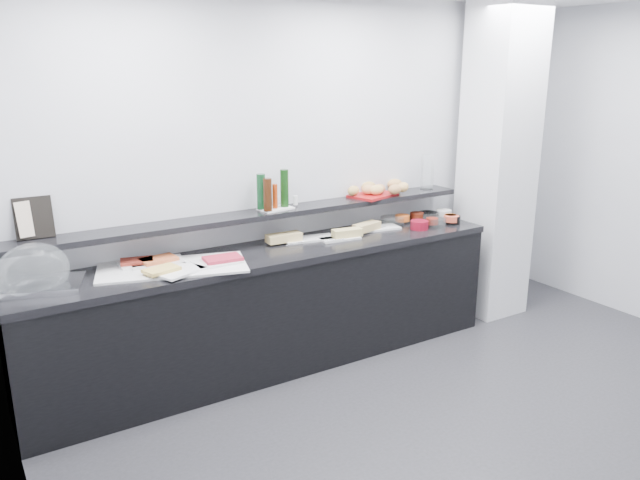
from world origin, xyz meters
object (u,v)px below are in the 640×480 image
cloche_base (38,286)px  framed_print (34,218)px  condiment_tray (276,209)px  carafe (427,172)px  sandwich_plate_mid (340,239)px  bread_tray (373,195)px

cloche_base → framed_print: size_ratio=1.95×
condiment_tray → carafe: bearing=-8.7°
cloche_base → framed_print: 0.44m
carafe → condiment_tray: bearing=179.7°
sandwich_plate_mid → bread_tray: 0.56m
cloche_base → bread_tray: bread_tray is taller
cloche_base → sandwich_plate_mid: size_ratio=1.65×
cloche_base → sandwich_plate_mid: (2.13, -0.05, -0.01)m
framed_print → carafe: carafe is taller
cloche_base → condiment_tray: 1.72m
condiment_tray → cloche_base: bearing=176.8°
framed_print → bread_tray: (2.54, -0.08, -0.12)m
carafe → cloche_base: bearing=-177.3°
carafe → sandwich_plate_mid: bearing=-169.2°
framed_print → cloche_base: bearing=-99.8°
framed_print → bread_tray: 2.54m
bread_tray → carafe: 0.58m
condiment_tray → bread_tray: (0.90, 0.00, 0.00)m
framed_print → bread_tray: size_ratio=0.69×
cloche_base → carafe: 3.18m
condiment_tray → carafe: carafe is taller
cloche_base → condiment_tray: condiment_tray is taller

